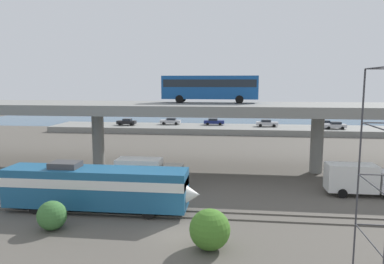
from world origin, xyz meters
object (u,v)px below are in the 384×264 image
parked_car_2 (171,121)px  parked_car_5 (325,124)px  transit_bus_on_overpass (210,86)px  service_truck_west (360,179)px  train_locomotive (105,186)px  parked_car_3 (267,123)px  service_truck_east (148,172)px  parked_car_0 (335,125)px  parked_car_4 (127,122)px  parked_car_1 (214,122)px

parked_car_2 → parked_car_5: (33.73, -1.13, 0.00)m
transit_bus_on_overpass → service_truck_west: size_ratio=1.76×
train_locomotive → service_truck_west: train_locomotive is taller
parked_car_3 → train_locomotive: bearing=-108.7°
service_truck_west → service_truck_east: size_ratio=1.00×
train_locomotive → transit_bus_on_overpass: (7.50, 17.87, 8.09)m
parked_car_0 → transit_bus_on_overpass: bearing=53.0°
transit_bus_on_overpass → parked_car_3: size_ratio=2.59×
service_truck_west → parked_car_0: service_truck_west is taller
train_locomotive → transit_bus_on_overpass: size_ratio=1.37×
service_truck_east → parked_car_4: service_truck_east is taller
service_truck_east → parked_car_5: size_ratio=1.55×
parked_car_0 → parked_car_1: same height
service_truck_west → parked_car_5: size_ratio=1.55×
parked_car_2 → parked_car_1: bearing=-178.4°
parked_car_3 → parked_car_4: same height
transit_bus_on_overpass → parked_car_1: transit_bus_on_overpass is taller
transit_bus_on_overpass → parked_car_0: 39.98m
parked_car_2 → parked_car_5: same height
parked_car_1 → parked_car_3: size_ratio=0.98×
service_truck_west → parked_car_5: bearing=81.1°
train_locomotive → parked_car_2: (-3.95, 53.07, -0.20)m
service_truck_east → parked_car_4: size_ratio=1.63×
parked_car_0 → parked_car_5: same height
parked_car_1 → parked_car_2: 9.85m
parked_car_2 → parked_car_0: bearing=173.5°
parked_car_4 → parked_car_5: 43.28m
service_truck_east → parked_car_0: size_ratio=1.53×
train_locomotive → parked_car_4: bearing=105.0°
transit_bus_on_overpass → parked_car_4: bearing=122.8°
service_truck_west → service_truck_east: same height
parked_car_1 → parked_car_4: size_ratio=1.09×
parked_car_0 → parked_car_4: bearing=-1.8°
transit_bus_on_overpass → parked_car_0: size_ratio=2.71×
parked_car_5 → service_truck_west: bearing=-98.9°
transit_bus_on_overpass → parked_car_3: (9.96, 33.81, -8.28)m
parked_car_2 → parked_car_4: 9.88m
train_locomotive → parked_car_1: (5.89, 53.35, -0.20)m
parked_car_2 → service_truck_east: bearing=97.3°
service_truck_west → parked_car_2: (-26.74, 45.84, 0.36)m
service_truck_west → service_truck_east: 20.90m
parked_car_3 → parked_car_5: size_ratio=1.05×
service_truck_east → parked_car_0: service_truck_east is taller
train_locomotive → parked_car_1: 53.67m
train_locomotive → parked_car_1: train_locomotive is taller
service_truck_east → parked_car_1: 46.28m
train_locomotive → service_truck_east: size_ratio=2.42×
service_truck_west → parked_car_3: (-5.32, 44.44, 0.36)m
parked_car_2 → parked_car_3: (21.42, -1.39, 0.00)m
service_truck_west → parked_car_3: bearing=96.8°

